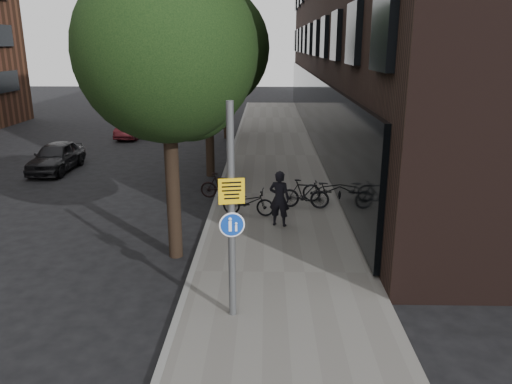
{
  "coord_description": "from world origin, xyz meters",
  "views": [
    {
      "loc": [
        -0.2,
        -7.76,
        5.45
      ],
      "look_at": [
        -0.45,
        3.83,
        2.0
      ],
      "focal_mm": 35.0,
      "sensor_mm": 36.0,
      "label": 1
    }
  ],
  "objects_px": {
    "parked_car_near": "(56,157)",
    "pedestrian": "(279,198)",
    "parked_bike_facade_near": "(330,189)",
    "signpost": "(231,213)"
  },
  "relations": [
    {
      "from": "pedestrian",
      "to": "parked_bike_facade_near",
      "type": "relative_size",
      "value": 0.91
    },
    {
      "from": "pedestrian",
      "to": "parked_bike_facade_near",
      "type": "height_order",
      "value": "pedestrian"
    },
    {
      "from": "pedestrian",
      "to": "parked_bike_facade_near",
      "type": "bearing_deg",
      "value": -112.54
    },
    {
      "from": "pedestrian",
      "to": "parked_car_near",
      "type": "distance_m",
      "value": 12.08
    },
    {
      "from": "parked_bike_facade_near",
      "to": "parked_car_near",
      "type": "relative_size",
      "value": 0.49
    },
    {
      "from": "signpost",
      "to": "parked_bike_facade_near",
      "type": "relative_size",
      "value": 2.32
    },
    {
      "from": "parked_car_near",
      "to": "pedestrian",
      "type": "bearing_deg",
      "value": -35.44
    },
    {
      "from": "signpost",
      "to": "pedestrian",
      "type": "distance_m",
      "value": 5.53
    },
    {
      "from": "signpost",
      "to": "pedestrian",
      "type": "height_order",
      "value": "signpost"
    },
    {
      "from": "pedestrian",
      "to": "parked_bike_facade_near",
      "type": "distance_m",
      "value": 2.94
    }
  ]
}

